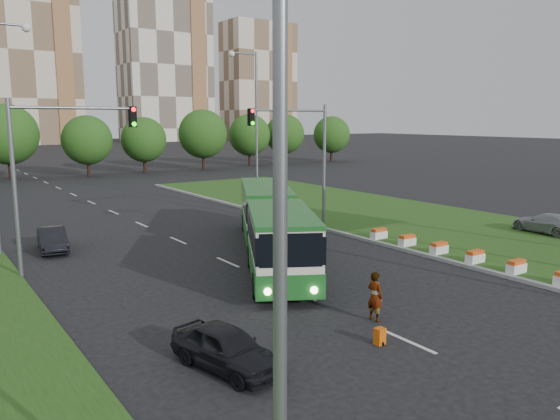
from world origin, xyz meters
TOP-DOWN VIEW (x-y plane):
  - ground at (0.00, 0.00)m, footprint 360.00×360.00m
  - grass_median at (13.00, 8.00)m, footprint 14.00×60.00m
  - median_kerb at (6.05, 8.00)m, footprint 0.30×60.00m
  - lane_markings at (-3.00, 20.00)m, footprint 0.20×100.00m
  - flower_planters at (6.70, -1.40)m, footprint 1.10×13.70m
  - traffic_mast_median at (4.78, 10.00)m, footprint 5.76×0.32m
  - traffic_mast_left at (-10.38, 9.00)m, footprint 5.76×0.32m
  - street_lamps at (-3.00, 10.00)m, footprint 36.00×60.00m
  - tree_line at (10.00, 55.00)m, footprint 120.00×8.00m
  - apartment_tower_ceast at (15.00, 150.00)m, footprint 25.00×15.00m
  - apartment_tower_east at (55.00, 150.00)m, footprint 27.00×15.00m
  - midrise_east at (90.00, 150.00)m, footprint 24.00×14.00m
  - articulated_bus at (-0.76, 6.05)m, footprint 2.64×16.95m
  - car_left_near at (-8.79, -4.32)m, footprint 2.30×3.98m
  - car_left_far at (-9.68, 13.49)m, footprint 1.82×4.02m
  - car_median at (16.35, 0.46)m, footprint 2.10×4.43m
  - pedestrian at (-2.58, -3.97)m, footprint 0.48×0.69m
  - shopping_trolley at (-3.93, -5.59)m, footprint 0.32×0.33m

SIDE VIEW (x-z plane):
  - ground at x=0.00m, z-range 0.00..0.00m
  - lane_markings at x=-3.00m, z-range -0.01..0.01m
  - grass_median at x=13.00m, z-range 0.00..0.15m
  - median_kerb at x=6.05m, z-range 0.00..0.18m
  - shopping_trolley at x=-3.93m, z-range 0.00..0.54m
  - flower_planters at x=6.70m, z-range 0.15..0.75m
  - car_left_near at x=-8.79m, z-range 0.00..1.27m
  - car_left_far at x=-9.68m, z-range 0.00..1.28m
  - car_median at x=16.35m, z-range 0.15..1.40m
  - pedestrian at x=-2.58m, z-range 0.00..1.79m
  - articulated_bus at x=-0.76m, z-range 0.31..3.10m
  - tree_line at x=10.00m, z-range 0.00..9.00m
  - traffic_mast_median at x=4.78m, z-range 1.35..9.35m
  - traffic_mast_left at x=-10.38m, z-range 1.35..9.35m
  - street_lamps at x=-3.00m, z-range 0.00..12.00m
  - midrise_east at x=90.00m, z-range 0.00..40.00m
  - apartment_tower_east at x=55.00m, z-range 0.00..47.00m
  - apartment_tower_ceast at x=15.00m, z-range 0.00..50.00m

